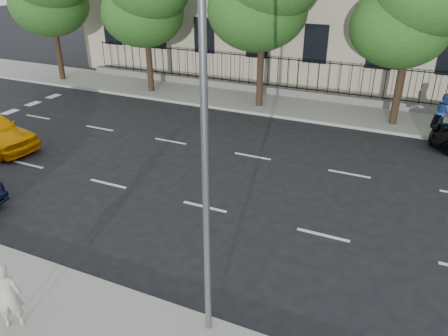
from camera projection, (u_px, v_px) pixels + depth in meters
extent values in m
plane|color=black|center=(166.00, 248.00, 12.63)|extent=(120.00, 120.00, 0.00)
cube|color=gray|center=(298.00, 107.00, 24.06)|extent=(60.00, 4.00, 0.15)
cube|color=slate|center=(306.00, 94.00, 25.33)|extent=(30.00, 0.50, 0.40)
cube|color=black|center=(307.00, 89.00, 25.19)|extent=(28.80, 0.05, 0.05)
cube|color=black|center=(309.00, 61.00, 24.49)|extent=(28.80, 0.05, 0.05)
cylinder|color=slate|center=(205.00, 166.00, 8.00)|extent=(0.14, 0.14, 8.00)
cylinder|color=#382619|center=(59.00, 55.00, 28.59)|extent=(0.36, 0.36, 3.15)
ellipsoid|color=#29551C|center=(49.00, 3.00, 27.61)|extent=(4.94, 4.94, 4.06)
cylinder|color=#382619|center=(150.00, 66.00, 26.04)|extent=(0.36, 0.36, 2.97)
ellipsoid|color=#29551C|center=(143.00, 13.00, 25.12)|extent=(4.75, 4.75, 3.90)
cylinder|color=#382619|center=(260.00, 75.00, 23.38)|extent=(0.36, 0.36, 3.32)
ellipsoid|color=#29551C|center=(257.00, 10.00, 22.33)|extent=(5.13, 5.13, 4.21)
cylinder|color=#382619|center=(398.00, 93.00, 20.84)|extent=(0.36, 0.36, 3.08)
ellipsoid|color=#29551C|center=(400.00, 27.00, 19.93)|extent=(4.56, 4.56, 3.74)
imported|color=beige|center=(7.00, 295.00, 9.47)|extent=(0.72, 0.68, 1.66)
imported|color=navy|center=(444.00, 113.00, 20.22)|extent=(0.93, 1.05, 1.80)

